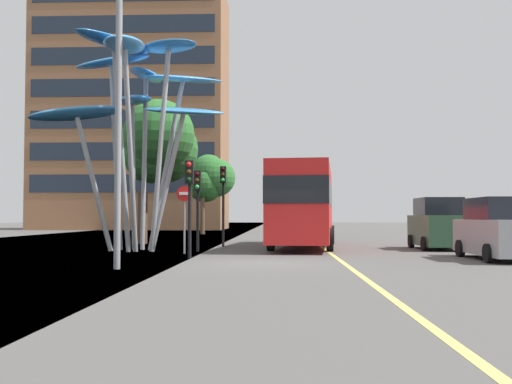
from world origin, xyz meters
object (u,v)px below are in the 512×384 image
red_bus (304,202)px  car_parked_mid (438,225)px  traffic_light_island_mid (223,189)px  car_parked_near (500,231)px  no_entry_sign (184,208)px  traffic_light_kerb_far (198,193)px  street_lamp (133,81)px  traffic_light_kerb_near (189,187)px  leaf_sculpture (136,92)px

red_bus → car_parked_mid: 6.04m
traffic_light_island_mid → car_parked_near: size_ratio=0.83×
no_entry_sign → car_parked_near: bearing=-14.1°
traffic_light_kerb_far → car_parked_mid: traffic_light_kerb_far is taller
car_parked_near → no_entry_sign: no_entry_sign is taller
car_parked_mid → street_lamp: bearing=-137.3°
traffic_light_kerb_near → car_parked_mid: size_ratio=0.83×
leaf_sculpture → no_entry_sign: bearing=-36.9°
red_bus → traffic_light_kerb_near: (-4.22, -7.53, 0.32)m
red_bus → car_parked_near: size_ratio=2.52×
red_bus → leaf_sculpture: size_ratio=1.35×
traffic_light_kerb_far → traffic_light_island_mid: (0.65, 4.08, 0.36)m
car_parked_near → street_lamp: street_lamp is taller
red_bus → no_entry_sign: 6.90m
leaf_sculpture → traffic_light_island_mid: size_ratio=2.26×
traffic_light_kerb_far → red_bus: bearing=39.0°
traffic_light_kerb_near → car_parked_mid: bearing=31.2°
car_parked_near → leaf_sculpture: bearing=161.3°
street_lamp → no_entry_sign: size_ratio=3.11×
leaf_sculpture → street_lamp: leaf_sculpture is taller
traffic_light_kerb_far → car_parked_mid: (10.25, 2.14, -1.34)m
red_bus → car_parked_near: (6.14, -7.67, -1.14)m
traffic_light_kerb_far → no_entry_sign: bearing=-104.0°
red_bus → street_lamp: size_ratio=1.42×
car_parked_mid → street_lamp: size_ratio=0.49×
leaf_sculpture → traffic_light_island_mid: (3.31, 3.62, -3.88)m
no_entry_sign → leaf_sculpture: bearing=143.1°
traffic_light_kerb_near → traffic_light_island_mid: 8.00m
leaf_sculpture → street_lamp: size_ratio=1.06×
leaf_sculpture → car_parked_near: 15.13m
red_bus → traffic_light_island_mid: size_ratio=3.04×
red_bus → no_entry_sign: size_ratio=4.43×
leaf_sculpture → traffic_light_kerb_near: leaf_sculpture is taller
traffic_light_island_mid → no_entry_sign: 5.56m
traffic_light_island_mid → red_bus: bearing=-6.7°
traffic_light_kerb_near → traffic_light_kerb_far: size_ratio=1.02×
leaf_sculpture → car_parked_mid: 14.16m
traffic_light_island_mid → street_lamp: 12.36m
red_bus → traffic_light_kerb_far: 5.78m
traffic_light_kerb_far → street_lamp: (-0.70, -7.96, 2.77)m
traffic_light_kerb_far → traffic_light_island_mid: bearing=80.9°
street_lamp → car_parked_mid: bearing=42.7°
traffic_light_kerb_far → car_parked_mid: 10.55m
red_bus → car_parked_mid: bearing=-14.6°
red_bus → traffic_light_kerb_near: bearing=-119.3°
leaf_sculpture → car_parked_near: size_ratio=1.87×
red_bus → traffic_light_island_mid: (-3.84, 0.45, 0.65)m
traffic_light_island_mid → car_parked_mid: size_ratio=0.95×
traffic_light_kerb_near → street_lamp: street_lamp is taller
leaf_sculpture → car_parked_mid: size_ratio=2.14×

